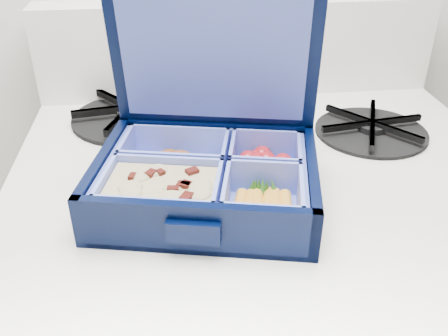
{
  "coord_description": "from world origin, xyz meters",
  "views": [
    {
      "loc": [
        -0.56,
        1.12,
        1.33
      ],
      "look_at": [
        -0.5,
        1.62,
        1.04
      ],
      "focal_mm": 40.0,
      "sensor_mm": 36.0,
      "label": 1
    }
  ],
  "objects": [
    {
      "name": "burner_grate",
      "position": [
        -0.26,
        1.75,
        1.01
      ],
      "size": [
        0.19,
        0.19,
        0.02
      ],
      "primitive_type": "cylinder",
      "rotation": [
        0.0,
        0.0,
        0.14
      ],
      "color": "black",
      "rests_on": "stove"
    },
    {
      "name": "burner_grate_rear",
      "position": [
        -0.62,
        1.84,
        1.01
      ],
      "size": [
        0.22,
        0.22,
        0.02
      ],
      "primitive_type": "cylinder",
      "rotation": [
        0.0,
        0.0,
        0.16
      ],
      "color": "black",
      "rests_on": "stove"
    },
    {
      "name": "bento_box",
      "position": [
        -0.52,
        1.61,
        1.03
      ],
      "size": [
        0.28,
        0.24,
        0.06
      ],
      "primitive_type": null,
      "rotation": [
        0.0,
        0.0,
        -0.22
      ],
      "color": "black",
      "rests_on": "stove"
    },
    {
      "name": "fork",
      "position": [
        -0.47,
        1.74,
        1.0
      ],
      "size": [
        0.14,
        0.18,
        0.01
      ],
      "primitive_type": null,
      "rotation": [
        0.0,
        0.0,
        -0.64
      ],
      "color": "silver",
      "rests_on": "stove"
    }
  ]
}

